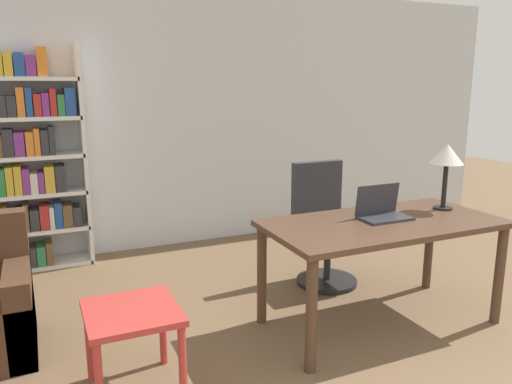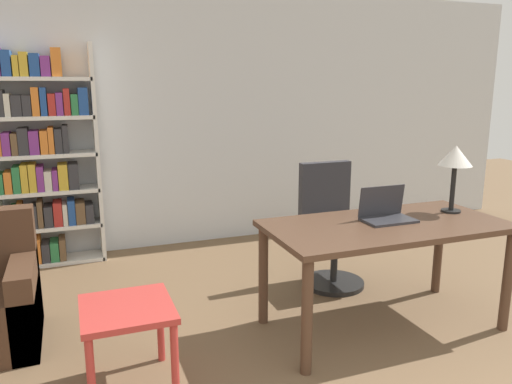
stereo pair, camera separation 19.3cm
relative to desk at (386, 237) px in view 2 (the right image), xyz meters
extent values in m
cube|color=silver|center=(-0.70, 2.43, 0.68)|extent=(8.00, 0.06, 2.70)
cube|color=#4C3323|center=(0.00, 0.00, 0.08)|extent=(1.68, 0.83, 0.04)
cylinder|color=#4C3323|center=(-0.78, -0.35, -0.31)|extent=(0.07, 0.07, 0.73)
cylinder|color=#4C3323|center=(0.78, -0.35, -0.31)|extent=(0.07, 0.07, 0.73)
cylinder|color=#4C3323|center=(-0.78, 0.35, -0.31)|extent=(0.07, 0.07, 0.73)
cylinder|color=#4C3323|center=(0.78, 0.35, -0.31)|extent=(0.07, 0.07, 0.73)
cube|color=#2D2D33|center=(0.04, 0.03, 0.11)|extent=(0.36, 0.22, 0.02)
cube|color=#2D2D33|center=(0.04, 0.13, 0.23)|extent=(0.36, 0.03, 0.22)
cube|color=#19233D|center=(0.04, 0.13, 0.23)|extent=(0.33, 0.03, 0.19)
cylinder|color=black|center=(0.64, 0.09, 0.11)|extent=(0.14, 0.14, 0.01)
cylinder|color=black|center=(0.64, 0.09, 0.28)|extent=(0.04, 0.04, 0.34)
cone|color=silver|center=(0.64, 0.09, 0.53)|extent=(0.25, 0.25, 0.15)
cylinder|color=black|center=(0.04, 0.77, -0.65)|extent=(0.53, 0.53, 0.04)
cylinder|color=#262626|center=(0.04, 0.77, -0.46)|extent=(0.06, 0.06, 0.35)
cube|color=#2D2D33|center=(0.04, 0.77, -0.23)|extent=(0.49, 0.49, 0.10)
cube|color=#2D2D33|center=(0.04, 0.98, 0.10)|extent=(0.47, 0.08, 0.56)
cube|color=#B2332D|center=(-1.79, -0.12, -0.19)|extent=(0.51, 0.52, 0.04)
cylinder|color=#B2332D|center=(-2.01, -0.35, -0.44)|extent=(0.04, 0.04, 0.47)
cylinder|color=#B2332D|center=(-1.58, -0.35, -0.44)|extent=(0.04, 0.04, 0.47)
cylinder|color=#B2332D|center=(-2.01, 0.10, -0.44)|extent=(0.04, 0.04, 0.47)
cylinder|color=#B2332D|center=(-1.58, 0.10, -0.44)|extent=(0.04, 0.04, 0.47)
cube|color=#472D1E|center=(-2.38, 0.67, -0.39)|extent=(0.16, 0.70, 0.58)
cube|color=white|center=(-1.78, 2.24, 0.37)|extent=(0.04, 0.28, 2.09)
cube|color=white|center=(-2.23, 2.24, -0.66)|extent=(0.90, 0.28, 0.04)
cube|color=#234C99|center=(-2.63, 2.24, -0.53)|extent=(0.06, 0.24, 0.21)
cube|color=#B72D28|center=(-2.55, 2.24, -0.52)|extent=(0.07, 0.24, 0.24)
cube|color=orange|center=(-2.47, 2.24, -0.54)|extent=(0.08, 0.24, 0.19)
cube|color=orange|center=(-2.39, 2.24, -0.52)|extent=(0.07, 0.24, 0.24)
cube|color=#333338|center=(-2.31, 2.24, -0.55)|extent=(0.07, 0.24, 0.18)
cube|color=#2D7F47|center=(-2.23, 2.24, -0.55)|extent=(0.08, 0.24, 0.19)
cube|color=brown|center=(-2.16, 2.24, -0.53)|extent=(0.06, 0.24, 0.21)
cube|color=white|center=(-2.23, 2.24, -0.31)|extent=(0.90, 0.28, 0.04)
cube|color=#2D7F47|center=(-2.63, 2.24, -0.20)|extent=(0.06, 0.24, 0.18)
cube|color=#2D7F47|center=(-2.56, 2.24, -0.18)|extent=(0.05, 0.24, 0.21)
cube|color=orange|center=(-2.51, 2.24, -0.17)|extent=(0.05, 0.24, 0.24)
cube|color=#234C99|center=(-2.45, 2.24, -0.19)|extent=(0.07, 0.24, 0.20)
cube|color=#333338|center=(-2.38, 2.24, -0.18)|extent=(0.05, 0.24, 0.22)
cube|color=brown|center=(-2.33, 2.24, -0.16)|extent=(0.05, 0.24, 0.25)
cube|color=#333338|center=(-2.26, 2.24, -0.19)|extent=(0.08, 0.24, 0.20)
cube|color=#B72D28|center=(-2.18, 2.24, -0.18)|extent=(0.08, 0.24, 0.23)
cube|color=silver|center=(-2.11, 2.24, -0.19)|extent=(0.04, 0.24, 0.21)
cube|color=#234C99|center=(-2.05, 2.24, -0.17)|extent=(0.07, 0.24, 0.24)
cube|color=brown|center=(-1.97, 2.24, -0.18)|extent=(0.09, 0.24, 0.21)
cube|color=#333338|center=(-1.89, 2.24, -0.20)|extent=(0.07, 0.24, 0.19)
cube|color=white|center=(-2.23, 2.24, 0.04)|extent=(0.90, 0.28, 0.04)
cube|color=#2D7F47|center=(-2.63, 2.24, 0.15)|extent=(0.05, 0.24, 0.19)
cube|color=orange|center=(-2.57, 2.24, 0.16)|extent=(0.06, 0.24, 0.20)
cube|color=#2D7F47|center=(-2.50, 2.24, 0.18)|extent=(0.06, 0.24, 0.24)
cube|color=gold|center=(-2.43, 2.24, 0.19)|extent=(0.06, 0.24, 0.26)
cube|color=gold|center=(-2.37, 2.24, 0.19)|extent=(0.06, 0.24, 0.26)
cube|color=#7F338C|center=(-2.30, 2.24, 0.18)|extent=(0.06, 0.24, 0.23)
cube|color=silver|center=(-2.23, 2.24, 0.15)|extent=(0.06, 0.24, 0.19)
cube|color=#7F338C|center=(-2.17, 2.24, 0.15)|extent=(0.05, 0.24, 0.19)
cube|color=gold|center=(-2.10, 2.24, 0.18)|extent=(0.08, 0.24, 0.24)
cube|color=#333338|center=(-2.01, 2.24, 0.18)|extent=(0.09, 0.24, 0.24)
cube|color=white|center=(-2.23, 2.24, 0.39)|extent=(0.90, 0.28, 0.04)
cube|color=#7F338C|center=(-2.55, 2.24, 0.51)|extent=(0.07, 0.24, 0.21)
cube|color=brown|center=(-2.49, 2.24, 0.51)|extent=(0.05, 0.24, 0.20)
cube|color=#333338|center=(-2.41, 2.24, 0.53)|extent=(0.09, 0.24, 0.24)
cube|color=#7F338C|center=(-2.32, 2.24, 0.51)|extent=(0.08, 0.24, 0.21)
cube|color=orange|center=(-2.24, 2.24, 0.51)|extent=(0.07, 0.24, 0.22)
cube|color=orange|center=(-2.18, 2.24, 0.53)|extent=(0.05, 0.24, 0.24)
cube|color=#333338|center=(-2.12, 2.24, 0.52)|extent=(0.06, 0.24, 0.23)
cube|color=#333338|center=(-2.05, 2.24, 0.53)|extent=(0.05, 0.24, 0.26)
cube|color=white|center=(-2.23, 2.24, 0.74)|extent=(0.90, 0.28, 0.04)
cube|color=#333338|center=(-2.57, 2.24, 0.87)|extent=(0.07, 0.24, 0.23)
cube|color=silver|center=(-2.51, 2.24, 0.86)|extent=(0.05, 0.24, 0.20)
cube|color=#333338|center=(-2.44, 2.24, 0.85)|extent=(0.08, 0.24, 0.19)
cube|color=#333338|center=(-2.35, 2.24, 0.85)|extent=(0.07, 0.24, 0.19)
cube|color=orange|center=(-2.28, 2.24, 0.88)|extent=(0.06, 0.24, 0.26)
cube|color=#234C99|center=(-2.21, 2.24, 0.88)|extent=(0.05, 0.24, 0.25)
cube|color=#B72D28|center=(-2.15, 2.24, 0.85)|extent=(0.06, 0.24, 0.20)
cube|color=#7F338C|center=(-2.08, 2.24, 0.86)|extent=(0.06, 0.24, 0.21)
cube|color=#B72D28|center=(-2.02, 2.24, 0.88)|extent=(0.05, 0.24, 0.24)
cube|color=#2D7F47|center=(-1.95, 2.24, 0.85)|extent=(0.06, 0.24, 0.19)
cube|color=#234C99|center=(-1.87, 2.24, 0.88)|extent=(0.09, 0.24, 0.25)
cube|color=white|center=(-2.23, 2.24, 1.09)|extent=(0.90, 0.28, 0.04)
cube|color=#234C99|center=(-2.49, 2.24, 1.22)|extent=(0.08, 0.24, 0.23)
cube|color=gold|center=(-2.41, 2.24, 1.19)|extent=(0.05, 0.24, 0.18)
cube|color=gold|center=(-2.35, 2.24, 1.21)|extent=(0.07, 0.24, 0.21)
cube|color=#234C99|center=(-2.26, 2.24, 1.20)|extent=(0.09, 0.24, 0.20)
cube|color=#7F338C|center=(-2.17, 2.24, 1.19)|extent=(0.08, 0.24, 0.18)
cube|color=orange|center=(-2.08, 2.24, 1.23)|extent=(0.09, 0.24, 0.25)
camera|label=1|loc=(-2.21, -2.72, 1.06)|focal=35.00mm
camera|label=2|loc=(-2.03, -2.80, 1.06)|focal=35.00mm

